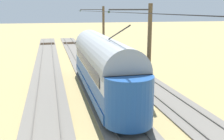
{
  "coord_description": "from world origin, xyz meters",
  "views": [
    {
      "loc": [
        3.76,
        18.94,
        6.19
      ],
      "look_at": [
        -0.72,
        -0.05,
        1.75
      ],
      "focal_mm": 42.64,
      "sensor_mm": 36.0,
      "label": 1
    }
  ],
  "objects": [
    {
      "name": "catenary_pole_mid_near",
      "position": [
        -2.71,
        2.12,
        3.47
      ],
      "size": [
        3.02,
        0.28,
        6.59
      ],
      "color": "brown",
      "rests_on": "ground"
    },
    {
      "name": "catenary_pole_foreground",
      "position": [
        -2.71,
        -13.45,
        3.47
      ],
      "size": [
        3.02,
        0.28,
        6.59
      ],
      "color": "brown",
      "rests_on": "ground"
    },
    {
      "name": "track_third_siding",
      "position": [
        4.15,
        -0.31,
        0.05
      ],
      "size": [
        2.8,
        80.0,
        0.18
      ],
      "color": "#666059",
      "rests_on": "ground"
    },
    {
      "name": "track_streetcar_siding",
      "position": [
        -4.15,
        -0.31,
        0.05
      ],
      "size": [
        2.8,
        80.0,
        0.18
      ],
      "color": "#666059",
      "rests_on": "ground"
    },
    {
      "name": "vintage_streetcar",
      "position": [
        -0.0,
        0.01,
        2.25
      ],
      "size": [
        2.65,
        15.84,
        5.32
      ],
      "color": "#1E4C93",
      "rests_on": "ground"
    },
    {
      "name": "overhead_wire_run",
      "position": [
        -0.07,
        1.37,
        6.05
      ],
      "size": [
        2.82,
        35.15,
        0.18
      ],
      "color": "black",
      "rests_on": "ground"
    },
    {
      "name": "switch_stand",
      "position": [
        -5.54,
        -10.6,
        0.7
      ],
      "size": [
        0.5,
        0.3,
        1.24
      ],
      "color": "black",
      "rests_on": "ground"
    },
    {
      "name": "ground_plane",
      "position": [
        0.0,
        0.0,
        0.0
      ],
      "size": [
        220.0,
        220.0,
        0.0
      ],
      "primitive_type": "plane",
      "color": "#9E8956"
    },
    {
      "name": "track_adjacent_siding",
      "position": [
        0.0,
        -0.31,
        0.05
      ],
      "size": [
        2.8,
        80.0,
        0.18
      ],
      "color": "#666059",
      "rests_on": "ground"
    }
  ]
}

